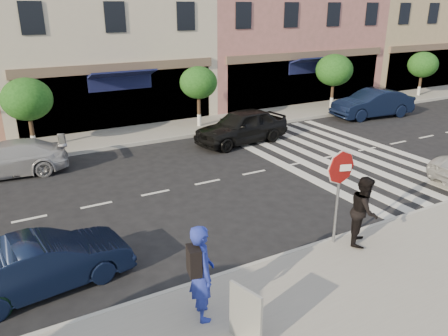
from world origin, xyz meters
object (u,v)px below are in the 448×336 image
at_px(car_far_mid, 242,126).
at_px(walker, 364,211).
at_px(poster_board, 246,316).
at_px(stop_sign, 340,177).
at_px(car_near_mid, 44,264).
at_px(car_far_right, 372,103).
at_px(car_far_left, 6,159).
at_px(photographer, 202,272).

bearing_deg(car_far_mid, walker, -19.87).
bearing_deg(poster_board, stop_sign, 10.52).
xyz_separation_m(car_near_mid, car_far_right, (18.77, 8.09, 0.15)).
xyz_separation_m(stop_sign, car_far_left, (-7.06, 9.97, -1.37)).
relative_size(photographer, car_far_mid, 0.44).
relative_size(walker, car_far_mid, 0.40).
height_order(poster_board, car_near_mid, poster_board).
xyz_separation_m(photographer, poster_board, (0.37, -1.03, -0.45)).
xyz_separation_m(stop_sign, poster_board, (-3.94, -1.94, -1.29)).
distance_m(walker, car_far_right, 15.23).
xyz_separation_m(car_far_left, car_far_right, (18.95, -0.06, 0.15)).
relative_size(photographer, car_far_left, 0.46).
bearing_deg(car_far_right, car_far_mid, -79.62).
height_order(stop_sign, car_near_mid, stop_sign).
xyz_separation_m(photographer, car_far_right, (16.19, 10.82, -0.37)).
height_order(photographer, car_near_mid, photographer).
bearing_deg(poster_board, car_near_mid, 112.28).
bearing_deg(car_far_right, poster_board, -46.82).
distance_m(walker, car_far_mid, 9.84).
xyz_separation_m(stop_sign, car_near_mid, (-6.88, 1.81, -1.37)).
bearing_deg(walker, car_far_mid, 35.13).
bearing_deg(photographer, car_far_mid, -23.08).
bearing_deg(car_far_right, car_near_mid, -60.31).
height_order(stop_sign, photographer, stop_sign).
relative_size(stop_sign, car_near_mid, 0.67).
bearing_deg(car_near_mid, car_far_left, -5.73).
bearing_deg(car_far_left, poster_board, 21.42).
height_order(stop_sign, car_far_left, stop_sign).
bearing_deg(car_far_left, photographer, 20.95).
xyz_separation_m(stop_sign, car_far_right, (11.89, 9.91, -1.22)).
bearing_deg(poster_board, car_far_mid, 43.31).
bearing_deg(car_near_mid, car_far_mid, -59.36).
bearing_deg(photographer, stop_sign, -66.27).
bearing_deg(walker, car_near_mid, 121.85).
bearing_deg(stop_sign, car_far_left, 145.30).
xyz_separation_m(poster_board, car_near_mid, (-2.94, 3.76, -0.08)).
distance_m(car_near_mid, car_far_mid, 12.20).
relative_size(poster_board, car_far_right, 0.24).
relative_size(stop_sign, walker, 1.39).
relative_size(stop_sign, poster_board, 2.21).
relative_size(car_near_mid, car_far_mid, 0.84).
height_order(photographer, car_far_left, photographer).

